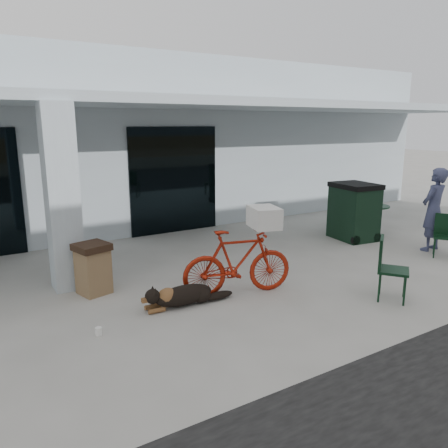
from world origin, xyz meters
TOP-DOWN VIEW (x-y plane):
  - ground at (0.00, 0.00)m, footprint 80.00×80.00m
  - building at (0.00, 8.50)m, footprint 22.00×7.00m
  - storefront_glass_right at (1.80, 4.98)m, footprint 2.40×0.06m
  - column at (-1.50, 2.30)m, footprint 0.50×0.50m
  - overhang at (0.00, 3.60)m, footprint 22.00×2.80m
  - bicycle at (0.82, 0.51)m, footprint 1.92×0.98m
  - laundry_basket at (1.25, 0.39)m, footprint 0.56×0.67m
  - dog at (-0.14, 0.56)m, footprint 1.12×0.42m
  - cup_near_dog at (-1.57, 0.27)m, footprint 0.09×0.09m
  - cafe_table_far at (5.83, 2.00)m, footprint 0.97×0.97m
  - cafe_chair_far_a at (2.80, -0.99)m, footprint 0.67×0.68m
  - cafe_chair_far_b at (5.67, -0.04)m, footprint 0.60×0.59m
  - person at (5.93, 0.43)m, footprint 0.71×0.50m
  - cup_on_table at (5.96, 2.13)m, footprint 0.10×0.10m
  - trash_receptacle at (-1.20, 1.80)m, footprint 0.62×0.62m
  - wheeled_bin at (5.20, 2.03)m, footprint 0.97×1.17m

SIDE VIEW (x-z plane):
  - ground at x=0.00m, z-range 0.00..0.00m
  - cup_near_dog at x=-1.57m, z-range 0.00..0.11m
  - dog at x=-0.14m, z-range 0.00..0.37m
  - cafe_table_far at x=5.83m, z-range 0.00..0.78m
  - trash_receptacle at x=-1.20m, z-range 0.00..0.86m
  - cafe_chair_far_b at x=5.67m, z-range 0.00..0.91m
  - cafe_chair_far_a at x=2.80m, z-range 0.00..1.02m
  - bicycle at x=0.82m, z-range 0.00..1.11m
  - wheeled_bin at x=5.20m, z-range 0.00..1.37m
  - cup_on_table at x=5.96m, z-range 0.78..0.89m
  - person at x=5.93m, z-range 0.00..1.85m
  - laundry_basket at x=1.25m, z-range 1.11..1.45m
  - storefront_glass_right at x=1.80m, z-range 0.00..2.70m
  - column at x=-1.50m, z-range 0.00..3.12m
  - building at x=0.00m, z-range 0.00..4.50m
  - overhang at x=0.00m, z-range 3.12..3.30m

